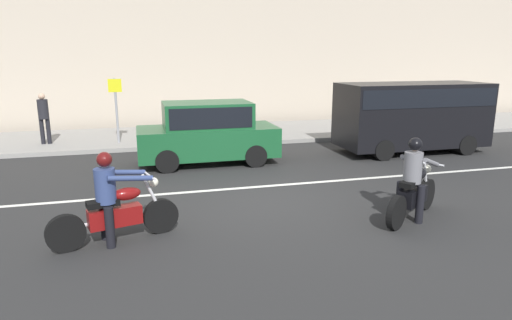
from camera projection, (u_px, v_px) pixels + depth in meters
ground_plane at (263, 199)px, 9.88m from camera, size 80.00×80.00×0.00m
sidewalk_slab at (207, 135)px, 17.38m from camera, size 40.00×4.40×0.14m
lane_marking_stripe at (257, 187)px, 10.75m from camera, size 18.00×0.14×0.01m
motorcycle_with_rider_denim_blue at (114, 206)px, 7.46m from camera, size 2.17×0.86×1.59m
motorcycle_with_rider_gray at (413, 186)px, 8.53m from camera, size 1.81×1.28×1.62m
parked_hatchback_forest_green at (208, 132)px, 12.87m from camera, size 3.99×1.76×1.80m
parked_van_black at (412, 112)px, 14.34m from camera, size 4.76×1.96×2.24m
street_sign_post at (116, 104)px, 15.10m from camera, size 0.44×0.08×2.22m
pedestrian_bystander at (44, 115)px, 15.00m from camera, size 0.34×0.34×1.73m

